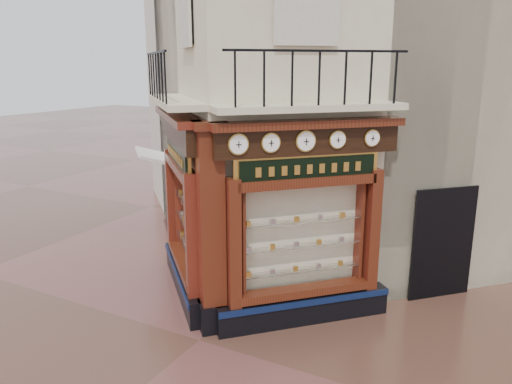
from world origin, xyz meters
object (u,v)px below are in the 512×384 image
Objects in this scene: corner_pilaster at (211,232)px; signboard_left at (178,155)px; clock_c at (306,141)px; clock_a at (238,144)px; clock_d at (337,140)px; clock_b at (271,143)px; clock_e at (372,138)px; signboard_right at (308,168)px; awning at (161,249)px.

corner_pilaster is 2.12m from signboard_left.
clock_c reaches higher than signboard_left.
clock_a is 1.12× the size of clock_d.
clock_b is at bearing -180.00° from clock_c.
clock_c reaches higher than clock_e.
corner_pilaster reaches higher than clock_a.
clock_c is 1.31m from clock_e.
signboard_right is at bearing 174.75° from clock_e.
corner_pilaster is 10.46× the size of clock_c.
clock_a is 2.35m from signboard_left.
clock_b is (1.00, 0.40, 1.67)m from corner_pilaster.
corner_pilaster is 1.96× the size of signboard_right.
clock_c is at bearing -134.98° from signboard_right.
signboard_left is 2.92m from signboard_right.
signboard_right is (2.92, -0.00, -0.00)m from signboard_left.
corner_pilaster reaches higher than clock_c.
clock_b is 0.17× the size of signboard_right.
signboard_left is (-2.92, 0.16, -0.52)m from clock_c.
clock_c is at bearing 0.00° from clock_a.
clock_c is at bearing 0.00° from clock_b.
corner_pilaster is at bearing -173.77° from awning.
clock_d is at bearing 0.00° from clock_a.
clock_a is at bearing -161.53° from signboard_left.
clock_c is (0.87, 0.87, -0.00)m from clock_a.
clock_d is at bearing -10.72° from corner_pilaster.
signboard_left is 1.00× the size of signboard_right.
clock_a is at bearing -175.28° from signboard_right.
awning is at bearing 3.71° from signboard_left.
clock_e reaches higher than signboard_right.
awning is at bearing 100.30° from clock_a.
clock_e is at bearing -123.66° from signboard_left.
clock_e is at bearing -5.25° from signboard_right.
clock_d is at bearing -130.24° from signboard_left.
clock_a is 1.85m from clock_d.
clock_d is (1.30, 1.30, 0.00)m from clock_a.
clock_a is 0.58m from clock_b.
corner_pilaster is 2.12m from signboard_right.
signboard_left and signboard_right have the same top height.
signboard_left is at bearing 139.76° from clock_d.
clock_c is 0.62m from clock_d.
clock_b is 1.11× the size of clock_e.
clock_d is 0.16× the size of signboard_left.
corner_pilaster is 10.82× the size of clock_a.
awning is (-5.49, 1.59, -3.62)m from clock_d.
signboard_right is at bearing 8.29° from clock_b.
awning is at bearing 113.12° from clock_c.
clock_b is (0.41, 0.41, -0.00)m from clock_a.
corner_pilaster is at bearing 169.75° from signboard_right.
clock_e is 1.32m from signboard_right.
clock_b is at bearing -163.43° from awning.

